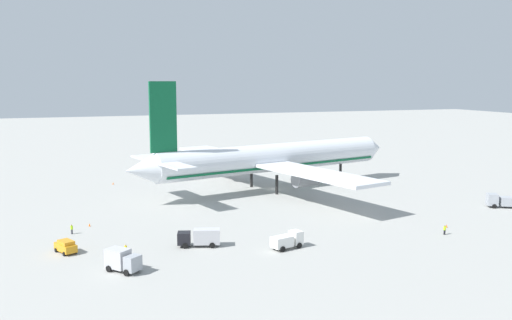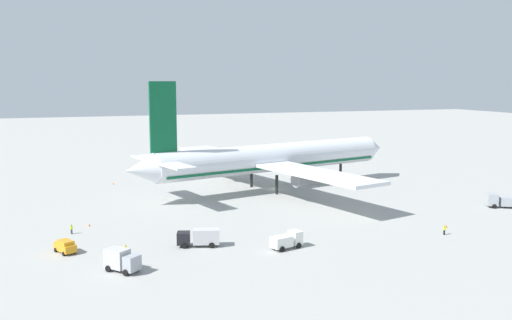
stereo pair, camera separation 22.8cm
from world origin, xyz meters
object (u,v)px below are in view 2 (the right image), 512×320
(ground_worker_2, at_px, (125,250))
(traffic_cone_2, at_px, (113,183))
(service_truck_3, at_px, (121,260))
(ground_worker_1, at_px, (71,229))
(service_van, at_px, (65,246))
(service_truck_5, at_px, (287,240))
(traffic_cone_1, at_px, (446,226))
(traffic_cone_0, at_px, (89,225))
(service_truck_2, at_px, (200,237))
(airliner, at_px, (269,159))
(service_truck_1, at_px, (503,201))
(ground_worker_0, at_px, (444,230))

(ground_worker_2, distance_m, traffic_cone_2, 60.04)
(service_truck_3, xyz_separation_m, ground_worker_1, (-5.89, 22.14, -0.80))
(service_van, bearing_deg, service_truck_5, -16.09)
(ground_worker_1, relative_size, traffic_cone_1, 3.01)
(service_truck_3, xyz_separation_m, traffic_cone_0, (-2.75, 26.40, -1.36))
(service_truck_2, bearing_deg, ground_worker_1, 142.43)
(airliner, xyz_separation_m, ground_worker_2, (-38.61, -40.18, -6.66))
(service_truck_1, distance_m, traffic_cone_1, 23.24)
(airliner, relative_size, ground_worker_2, 42.28)
(traffic_cone_1, bearing_deg, ground_worker_0, -132.31)
(service_van, xyz_separation_m, traffic_cone_2, (12.43, 55.50, -0.76))
(traffic_cone_1, bearing_deg, ground_worker_1, 163.85)
(service_van, height_order, traffic_cone_2, service_van)
(service_truck_1, height_order, traffic_cone_1, service_truck_1)
(ground_worker_1, bearing_deg, service_van, -96.31)
(service_truck_5, bearing_deg, traffic_cone_1, 3.49)
(ground_worker_1, height_order, traffic_cone_0, ground_worker_1)
(service_truck_3, height_order, ground_worker_2, service_truck_3)
(service_truck_3, relative_size, service_truck_5, 0.96)
(ground_worker_2, bearing_deg, ground_worker_0, -7.38)
(ground_worker_1, bearing_deg, service_truck_5, -32.75)
(service_van, xyz_separation_m, traffic_cone_1, (64.00, -7.44, -0.76))
(ground_worker_0, xyz_separation_m, ground_worker_2, (-52.22, 6.76, 0.04))
(service_truck_2, relative_size, ground_worker_2, 4.04)
(service_van, xyz_separation_m, ground_worker_0, (60.61, -11.16, -0.20))
(ground_worker_0, bearing_deg, service_truck_3, -179.75)
(service_truck_1, bearing_deg, service_truck_2, -175.30)
(ground_worker_2, relative_size, traffic_cone_1, 3.11)
(ground_worker_1, distance_m, traffic_cone_0, 5.32)
(ground_worker_2, bearing_deg, service_truck_3, -100.65)
(service_van, relative_size, ground_worker_0, 2.71)
(service_truck_3, distance_m, ground_worker_2, 7.15)
(ground_worker_2, distance_m, traffic_cone_1, 55.69)
(service_truck_3, height_order, traffic_cone_1, service_truck_3)
(ground_worker_2, xyz_separation_m, traffic_cone_0, (-4.07, 19.41, -0.59))
(service_truck_5, relative_size, ground_worker_2, 3.21)
(traffic_cone_2, bearing_deg, traffic_cone_0, -101.32)
(service_truck_3, relative_size, ground_worker_0, 3.19)
(service_truck_5, bearing_deg, airliner, 72.14)
(service_truck_1, relative_size, ground_worker_2, 4.13)
(service_truck_2, height_order, ground_worker_1, service_truck_2)
(service_truck_1, xyz_separation_m, ground_worker_2, (-76.96, -6.06, -0.55))
(service_truck_5, xyz_separation_m, traffic_cone_0, (-28.13, 24.38, -1.04))
(service_truck_2, relative_size, ground_worker_0, 4.20)
(traffic_cone_0, bearing_deg, service_truck_2, -50.09)
(service_van, distance_m, ground_worker_1, 10.82)
(service_truck_1, xyz_separation_m, service_truck_2, (-65.37, -5.37, 0.10))
(airliner, relative_size, service_truck_2, 10.45)
(service_van, height_order, ground_worker_1, service_van)
(service_truck_2, height_order, traffic_cone_2, service_truck_2)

